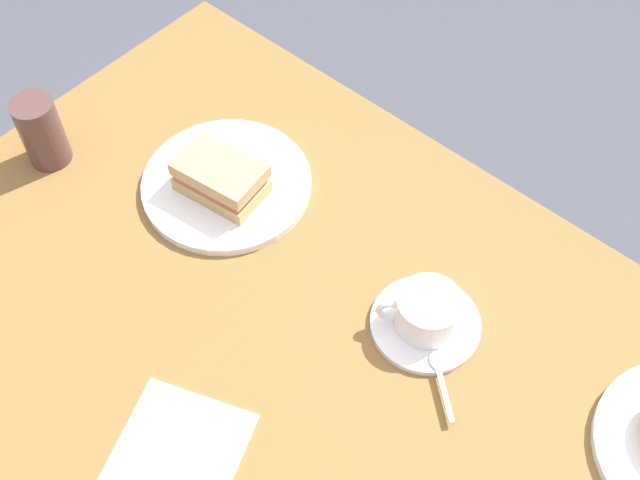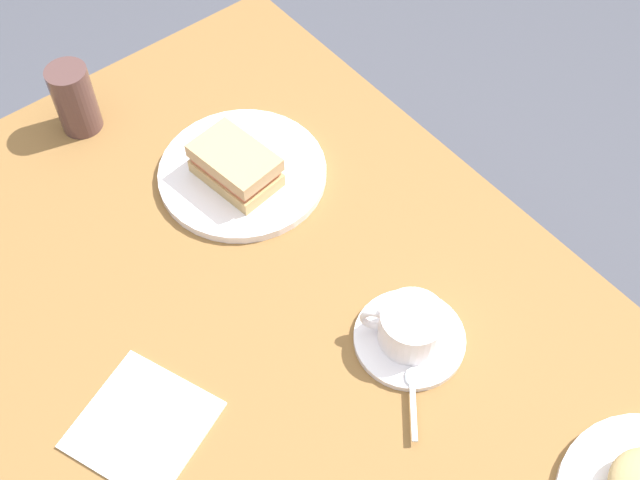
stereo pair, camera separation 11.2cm
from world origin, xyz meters
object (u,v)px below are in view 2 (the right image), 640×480
Objects in this scene: coffee_saucer at (409,339)px; coffee_cup at (411,326)px; sandwich_front at (236,165)px; drinking_glass at (74,99)px; spoon at (413,391)px; napkin at (143,425)px; sandwich_plate at (243,173)px; dining_table at (289,380)px.

coffee_saucer is 1.50× the size of coffee_cup.
drinking_glass is (0.26, 0.12, 0.02)m from sandwich_front.
coffee_cup is at bearing -167.05° from drinking_glass.
drinking_glass reaches higher than spoon.
napkin is (0.12, 0.33, -0.04)m from coffee_cup.
sandwich_plate is 0.41m from napkin.
napkin is at bearing 127.44° from sandwich_front.
coffee_cup is (0.00, 0.00, 0.03)m from coffee_saucer.
dining_table is 8.24× the size of napkin.
coffee_cup is at bearing -179.36° from sandwich_plate.
coffee_cup is 0.66× the size of napkin.
spoon reaches higher than coffee_saucer.
coffee_cup is 0.36m from napkin.
spoon is (-0.06, 0.05, 0.01)m from coffee_saucer.
napkin is at bearing 70.53° from coffee_saucer.
coffee_cup is 1.18× the size of spoon.
drinking_glass is at bearing 25.55° from sandwich_front.
drinking_glass is at bearing 12.95° from coffee_cup.
napkin is at bearing 158.69° from drinking_glass.
sandwich_plate is 0.37m from coffee_cup.
sandwich_front is 0.36m from coffee_cup.
drinking_glass reaches higher than sandwich_plate.
sandwich_front is (-0.01, 0.02, 0.04)m from sandwich_plate.
dining_table is 0.55m from drinking_glass.
coffee_cup reaches higher than napkin.
coffee_saucer is at bearing -109.47° from napkin.
dining_table is 4.85× the size of sandwich_plate.
sandwich_plate reaches higher than napkin.
napkin is at bearing 82.95° from dining_table.
spoon is at bearing 175.94° from sandwich_front.
drinking_glass is (0.61, 0.14, 0.02)m from coffee_cup.
sandwich_plate is at bearing -150.97° from drinking_glass.
drinking_glass is at bearing 13.01° from coffee_saucer.
drinking_glass is (0.67, 0.09, 0.05)m from spoon.
dining_table is 14.89× the size of spoon.
coffee_cup reaches higher than coffee_saucer.
sandwich_plate is at bearing -52.96° from napkin.
coffee_saucer reaches higher than napkin.
napkin is (0.12, 0.34, -0.00)m from coffee_saucer.
sandwich_front reaches higher than napkin.
sandwich_plate reaches higher than coffee_saucer.
sandwich_front is 1.63× the size of spoon.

